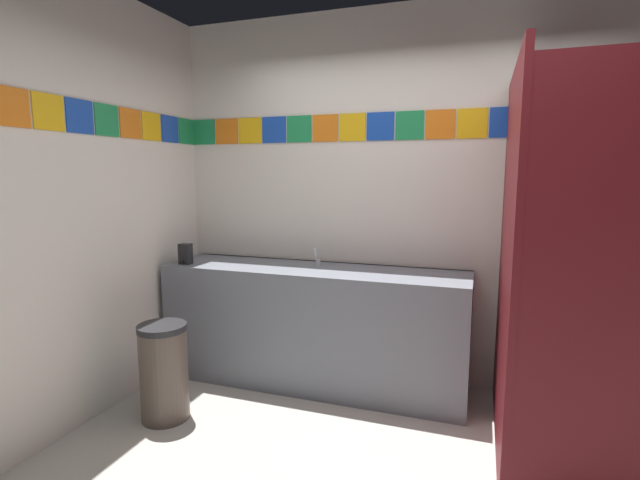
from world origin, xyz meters
TOP-DOWN VIEW (x-y plane):
  - wall_back at (-0.00, 1.47)m, footprint 3.68×0.09m
  - wall_side at (-1.88, 0.00)m, footprint 0.09×2.87m
  - vanity_counter at (-0.65, 1.14)m, footprint 2.28×0.58m
  - faucet_center at (-0.65, 1.23)m, footprint 0.04×0.10m
  - soap_dispenser at (-1.64, 0.97)m, footprint 0.09×0.09m
  - stall_divider at (0.85, 0.53)m, footprint 0.92×1.32m
  - toilet at (1.17, 1.01)m, footprint 0.39×0.49m
  - trash_bin at (-1.38, 0.32)m, footprint 0.31×0.31m

SIDE VIEW (x-z plane):
  - toilet at x=1.17m, z-range -0.07..0.67m
  - trash_bin at x=-1.38m, z-range 0.00..0.64m
  - vanity_counter at x=-0.65m, z-range 0.01..0.90m
  - faucet_center at x=-0.65m, z-range 0.88..1.02m
  - soap_dispenser at x=-1.64m, z-range 0.90..1.06m
  - stall_divider at x=0.85m, z-range 0.00..2.19m
  - wall_side at x=-1.88m, z-range 0.00..2.81m
  - wall_back at x=0.00m, z-range 0.00..2.81m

